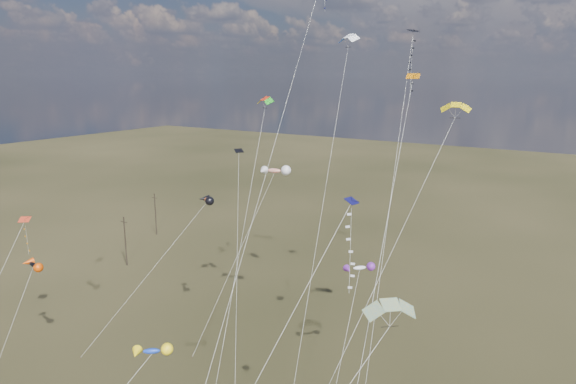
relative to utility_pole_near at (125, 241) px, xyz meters
The scene contains 17 objects.
utility_pole_near is the anchor object (origin of this frame).
utility_pole_far 16.12m from the utility_pole_near, 119.74° to the left, with size 1.40×0.20×8.00m.
diamond_black_high 51.31m from the utility_pole_near, ahead, with size 6.34×25.26×34.33m.
diamond_navy_tall 48.62m from the utility_pole_near, ahead, with size 4.68×29.76×40.42m.
diamond_black_mid 32.00m from the utility_pole_near, 15.10° to the right, with size 10.41×14.66×21.23m.
diamond_red_low 25.86m from the utility_pole_near, 64.65° to the right, with size 4.20×12.87×14.65m.
diamond_navy_right 58.18m from the utility_pole_near, 26.89° to the right, with size 7.68×12.47×22.67m.
diamond_orange_center 57.09m from the utility_pole_near, 20.99° to the right, with size 5.08×25.30×29.83m.
parafoil_yellow 56.36m from the utility_pole_near, ahead, with size 6.50×23.33×27.78m.
parafoil_blue_white 48.98m from the utility_pole_near, ahead, with size 5.40×19.49×34.17m.
parafoil_striped 61.54m from the utility_pole_near, 26.32° to the right, with size 9.09×13.33×18.13m.
parafoil_tricolor 39.64m from the utility_pole_near, 11.67° to the right, with size 7.07×18.36×27.82m.
novelty_black_orange 27.36m from the utility_pole_near, 59.88° to the right, with size 3.22×6.79×10.82m.
novelty_orange_black 30.09m from the utility_pole_near, 20.60° to the right, with size 9.74×12.99×16.75m.
novelty_white_purple 46.44m from the utility_pole_near, 12.65° to the right, with size 2.33×8.50×12.59m.
novelty_redwhite_stripe 35.19m from the utility_pole_near, ahead, with size 5.53×11.49×19.86m.
novelty_blue_yellow 53.69m from the utility_pole_near, 38.32° to the right, with size 8.66×10.74×14.22m.
Camera 1 is at (24.96, -21.56, 29.74)m, focal length 32.00 mm.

